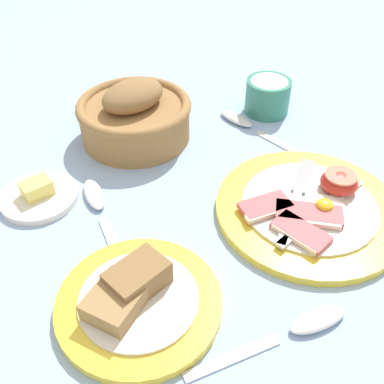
# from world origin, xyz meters

# --- Properties ---
(ground_plane) EXTENTS (3.00, 3.00, 0.00)m
(ground_plane) POSITION_xyz_m (0.00, 0.00, 0.00)
(ground_plane) COLOR #93B2DB
(breakfast_plate) EXTENTS (0.26, 0.26, 0.04)m
(breakfast_plate) POSITION_xyz_m (0.06, -0.02, 0.01)
(breakfast_plate) COLOR yellow
(breakfast_plate) RESTS_ON ground_plane
(bread_plate) EXTENTS (0.19, 0.19, 0.05)m
(bread_plate) POSITION_xyz_m (-0.21, -0.05, 0.01)
(bread_plate) COLOR yellow
(bread_plate) RESTS_ON ground_plane
(sugar_cup) EXTENTS (0.08, 0.08, 0.06)m
(sugar_cup) POSITION_xyz_m (0.16, 0.23, 0.03)
(sugar_cup) COLOR #337F6B
(sugar_cup) RESTS_ON ground_plane
(bread_basket) EXTENTS (0.19, 0.19, 0.10)m
(bread_basket) POSITION_xyz_m (-0.08, 0.26, 0.04)
(bread_basket) COLOR olive
(bread_basket) RESTS_ON ground_plane
(butter_dish) EXTENTS (0.11, 0.11, 0.03)m
(butter_dish) POSITION_xyz_m (-0.26, 0.18, 0.01)
(butter_dish) COLOR silver
(butter_dish) RESTS_ON ground_plane
(teaspoon_by_saucer) EXTENTS (0.04, 0.19, 0.01)m
(teaspoon_by_saucer) POSITION_xyz_m (-0.20, 0.12, 0.01)
(teaspoon_by_saucer) COLOR silver
(teaspoon_by_saucer) RESTS_ON ground_plane
(teaspoon_near_cup) EXTENTS (0.19, 0.03, 0.01)m
(teaspoon_near_cup) POSITION_xyz_m (-0.07, -0.16, 0.01)
(teaspoon_near_cup) COLOR silver
(teaspoon_near_cup) RESTS_ON ground_plane
(teaspoon_stray) EXTENTS (0.07, 0.19, 0.01)m
(teaspoon_stray) POSITION_xyz_m (0.10, 0.20, 0.01)
(teaspoon_stray) COLOR silver
(teaspoon_stray) RESTS_ON ground_plane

